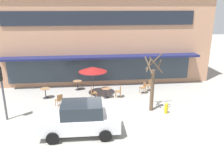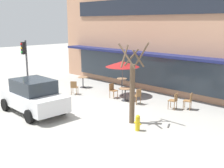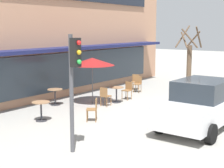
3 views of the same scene
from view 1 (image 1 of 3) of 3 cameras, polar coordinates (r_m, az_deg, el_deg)
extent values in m
plane|color=#9E9B93|center=(14.94, -1.00, -7.50)|extent=(80.00, 80.00, 0.00)
cube|color=tan|center=(23.56, -3.40, 11.89)|extent=(19.08, 8.00, 7.71)
cube|color=#191E4C|center=(19.28, -2.58, 6.50)|extent=(16.22, 1.10, 0.16)
cube|color=#1E232D|center=(19.38, -2.81, 15.53)|extent=(15.26, 0.10, 1.10)
cube|color=#2D3842|center=(20.04, -2.63, 3.43)|extent=(15.26, 0.10, 1.90)
cylinder|color=#333338|center=(17.62, -1.38, -3.28)|extent=(0.44, 0.44, 0.03)
cylinder|color=#333338|center=(17.49, -1.39, -2.17)|extent=(0.07, 0.07, 0.70)
cylinder|color=#99704C|center=(17.36, -1.40, -1.04)|extent=(0.70, 0.70, 0.03)
cylinder|color=#333338|center=(18.21, -15.61, -3.25)|extent=(0.44, 0.44, 0.03)
cylinder|color=#333338|center=(18.08, -15.71, -2.17)|extent=(0.07, 0.07, 0.70)
cylinder|color=#99704C|center=(17.96, -15.81, -1.08)|extent=(0.70, 0.70, 0.03)
cylinder|color=#333338|center=(19.44, -8.22, -1.34)|extent=(0.44, 0.44, 0.03)
cylinder|color=#333338|center=(19.32, -8.27, -0.32)|extent=(0.07, 0.07, 0.70)
cylinder|color=#99704C|center=(19.21, -8.32, 0.71)|extent=(0.70, 0.70, 0.03)
cylinder|color=#4C4C51|center=(17.90, -4.57, 0.71)|extent=(0.04, 0.04, 2.20)
cone|color=maroon|center=(17.64, -4.65, 3.57)|extent=(2.10, 2.10, 0.35)
cylinder|color=olive|center=(17.62, -3.86, -2.58)|extent=(0.04, 0.04, 0.45)
cylinder|color=olive|center=(17.31, -3.75, -2.98)|extent=(0.04, 0.04, 0.45)
cylinder|color=olive|center=(17.60, -4.97, -2.64)|extent=(0.04, 0.04, 0.45)
cylinder|color=olive|center=(17.28, -4.88, -3.04)|extent=(0.04, 0.04, 0.45)
cube|color=olive|center=(17.36, -4.38, -2.05)|extent=(0.42, 0.42, 0.04)
cube|color=olive|center=(17.27, -5.00, -1.40)|extent=(0.06, 0.40, 0.40)
cylinder|color=olive|center=(18.94, 8.50, -1.22)|extent=(0.04, 0.04, 0.45)
cylinder|color=olive|center=(19.21, 7.96, -0.91)|extent=(0.04, 0.04, 0.45)
cylinder|color=olive|center=(19.12, 9.36, -1.08)|extent=(0.04, 0.04, 0.45)
cylinder|color=olive|center=(19.39, 8.81, -0.77)|extent=(0.04, 0.04, 0.45)
cube|color=olive|center=(19.08, 8.70, -0.30)|extent=(0.50, 0.50, 0.04)
cube|color=olive|center=(19.11, 9.18, 0.39)|extent=(0.16, 0.39, 0.40)
cylinder|color=olive|center=(18.34, 7.06, -1.82)|extent=(0.04, 0.04, 0.45)
cylinder|color=olive|center=(18.63, 6.62, -1.48)|extent=(0.04, 0.04, 0.45)
cylinder|color=olive|center=(18.48, 8.01, -1.71)|extent=(0.04, 0.04, 0.45)
cylinder|color=olive|center=(18.76, 7.56, -1.37)|extent=(0.04, 0.04, 0.45)
cube|color=olive|center=(18.47, 7.34, -0.88)|extent=(0.47, 0.47, 0.04)
cube|color=olive|center=(18.47, 7.88, -0.18)|extent=(0.12, 0.40, 0.40)
cylinder|color=olive|center=(16.57, -13.44, -4.47)|extent=(0.04, 0.04, 0.45)
cylinder|color=olive|center=(16.71, -12.42, -4.19)|extent=(0.04, 0.04, 0.45)
cylinder|color=olive|center=(16.29, -12.87, -4.83)|extent=(0.04, 0.04, 0.45)
cylinder|color=olive|center=(16.44, -11.84, -4.54)|extent=(0.04, 0.04, 0.45)
cube|color=olive|center=(16.41, -12.70, -3.72)|extent=(0.56, 0.56, 0.04)
cube|color=olive|center=(16.18, -12.45, -3.18)|extent=(0.35, 0.26, 0.40)
cylinder|color=olive|center=(17.44, 0.95, -2.77)|extent=(0.04, 0.04, 0.45)
cylinder|color=olive|center=(17.75, 0.84, -2.37)|extent=(0.04, 0.04, 0.45)
cylinder|color=olive|center=(17.48, 2.06, -2.73)|extent=(0.04, 0.04, 0.45)
cylinder|color=olive|center=(17.79, 1.93, -2.34)|extent=(0.04, 0.04, 0.45)
cube|color=olive|center=(17.53, 1.45, -1.80)|extent=(0.41, 0.41, 0.04)
cube|color=olive|center=(17.47, 2.05, -1.11)|extent=(0.05, 0.40, 0.40)
cube|color=silver|center=(12.76, -7.82, -8.95)|extent=(4.23, 1.86, 0.76)
cube|color=#232B33|center=(12.44, -7.27, -5.99)|extent=(2.12, 1.63, 0.68)
cylinder|color=black|center=(12.29, -14.11, -12.54)|extent=(0.64, 0.23, 0.64)
cylinder|color=black|center=(13.85, -13.08, -8.73)|extent=(0.64, 0.23, 0.64)
cylinder|color=black|center=(12.16, -1.61, -12.30)|extent=(0.64, 0.23, 0.64)
cylinder|color=black|center=(13.74, -2.14, -8.47)|extent=(0.64, 0.23, 0.64)
cylinder|color=brown|center=(15.30, 9.61, -1.58)|extent=(0.24, 0.24, 2.73)
cylinder|color=brown|center=(14.90, 11.25, 4.44)|extent=(0.14, 0.75, 0.83)
cylinder|color=brown|center=(15.26, 10.03, 5.37)|extent=(1.00, 0.38, 1.11)
cylinder|color=brown|center=(14.94, 8.84, 4.53)|extent=(0.48, 0.59, 0.79)
cylinder|color=brown|center=(14.58, 8.76, 4.52)|extent=(0.38, 0.80, 0.96)
cylinder|color=brown|center=(14.40, 10.58, 4.46)|extent=(0.94, 0.15, 1.06)
cylinder|color=#47474C|center=(15.10, -24.71, -1.99)|extent=(0.12, 0.12, 3.40)
cylinder|color=gold|center=(15.46, 12.88, -5.94)|extent=(0.20, 0.20, 0.55)
sphere|color=gold|center=(15.32, 12.97, -4.80)|extent=(0.19, 0.19, 0.19)
cylinder|color=gold|center=(15.39, 12.44, -5.79)|extent=(0.10, 0.07, 0.07)
cylinder|color=gold|center=(15.48, 13.35, -5.72)|extent=(0.10, 0.07, 0.07)
camera|label=2|loc=(13.14, 62.17, -0.16)|focal=45.00mm
camera|label=3|loc=(14.06, -63.76, -4.35)|focal=55.00mm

